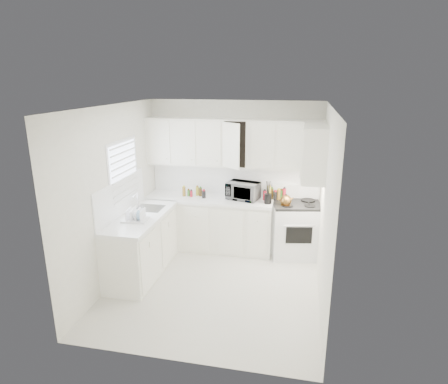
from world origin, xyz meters
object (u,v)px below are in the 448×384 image
(stove, at_px, (296,222))
(dish_rack, at_px, (135,214))
(tea_kettle, at_px, (286,200))
(rice_cooker, at_px, (232,191))
(utensil_crock, at_px, (268,192))
(microwave, at_px, (243,189))

(stove, distance_m, dish_rack, 2.69)
(tea_kettle, xyz_separation_m, rice_cooker, (-0.94, 0.23, 0.02))
(tea_kettle, bearing_deg, rice_cooker, 166.10)
(tea_kettle, relative_size, utensil_crock, 0.58)
(tea_kettle, xyz_separation_m, utensil_crock, (-0.30, 0.04, 0.10))
(stove, height_order, rice_cooker, stove)
(dish_rack, bearing_deg, utensil_crock, 27.44)
(tea_kettle, height_order, dish_rack, tea_kettle)
(stove, height_order, utensil_crock, utensil_crock)
(microwave, relative_size, dish_rack, 1.48)
(dish_rack, bearing_deg, tea_kettle, 22.87)
(utensil_crock, distance_m, dish_rack, 2.18)
(tea_kettle, distance_m, rice_cooker, 0.97)
(tea_kettle, distance_m, utensil_crock, 0.32)
(microwave, distance_m, utensil_crock, 0.47)
(microwave, relative_size, rice_cooker, 2.31)
(stove, bearing_deg, rice_cooker, 165.37)
(stove, relative_size, utensil_crock, 3.05)
(rice_cooker, distance_m, utensil_crock, 0.68)
(tea_kettle, xyz_separation_m, microwave, (-0.74, 0.20, 0.08))
(stove, xyz_separation_m, rice_cooker, (-1.12, 0.07, 0.46))
(stove, height_order, microwave, microwave)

